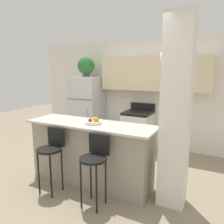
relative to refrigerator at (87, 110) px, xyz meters
The scene contains 10 objects.
ground_plane 2.37m from the refrigerator, 54.92° to the right, with size 14.00×14.00×0.00m, color gray.
wall_back 1.60m from the refrigerator, 12.21° to the left, with size 5.60×0.38×2.55m.
pillar_right 3.17m from the refrigerator, 34.48° to the right, with size 0.38×0.32×2.55m.
counter_bar 2.24m from the refrigerator, 54.92° to the right, with size 2.13×0.65×1.02m.
refrigerator is the anchor object (origin of this frame).
stove_range 1.45m from the refrigerator, ahead, with size 0.61×0.66×1.07m.
bar_stool_left 2.48m from the refrigerator, 68.84° to the right, with size 0.37×0.37×0.98m.
bar_stool_right 2.84m from the refrigerator, 54.25° to the right, with size 0.37×0.37×0.98m.
potted_plant_on_fridge 1.10m from the refrigerator, 119.21° to the left, with size 0.43×0.43×0.48m.
fruit_bowl 2.31m from the refrigerator, 53.59° to the right, with size 0.27×0.27×0.12m.
Camera 1 is at (1.86, -2.83, 1.83)m, focal length 35.00 mm.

